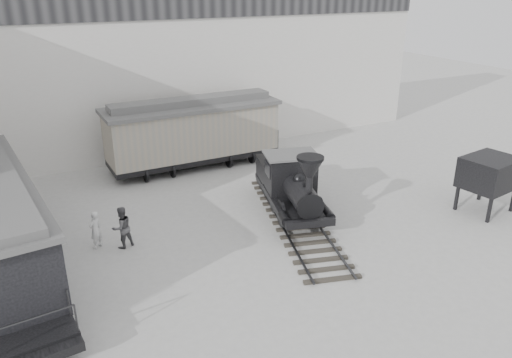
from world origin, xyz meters
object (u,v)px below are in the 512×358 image
visitor_b (122,227)px  coal_hopper (489,177)px  visitor_a (95,230)px  locomotive (292,188)px  boxcar (193,131)px

visitor_b → coal_hopper: size_ratio=0.66×
visitor_a → coal_hopper: (16.80, -4.73, 0.91)m
visitor_b → locomotive: bearing=158.4°
locomotive → coal_hopper: size_ratio=3.87×
visitor_a → visitor_b: size_ratio=0.91×
visitor_a → boxcar: bearing=-170.9°
locomotive → coal_hopper: (8.23, -3.73, 0.39)m
visitor_b → boxcar: bearing=-145.6°
locomotive → visitor_b: locomotive is taller
boxcar → visitor_a: (-6.85, -7.08, -1.31)m
boxcar → visitor_b: size_ratio=5.60×
locomotive → visitor_a: size_ratio=6.43×
coal_hopper → boxcar: bearing=121.7°
visitor_a → visitor_b: (0.96, -0.43, 0.08)m
visitor_a → visitor_b: visitor_b is taller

